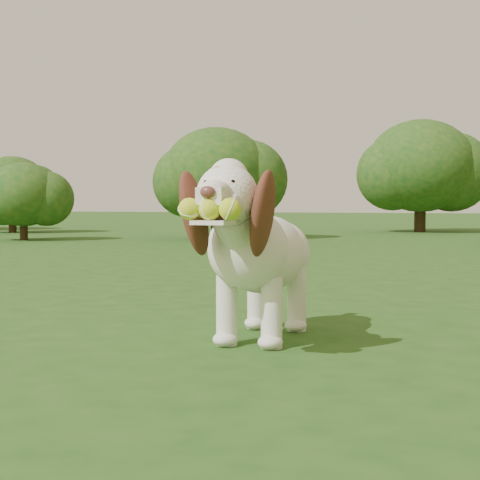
# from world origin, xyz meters

# --- Properties ---
(ground) EXTENTS (80.00, 80.00, 0.00)m
(ground) POSITION_xyz_m (0.00, 0.00, 0.00)
(ground) COLOR #204814
(ground) RESTS_ON ground
(dog) EXTENTS (0.44, 1.26, 0.82)m
(dog) POSITION_xyz_m (0.56, 0.38, 0.44)
(dog) COLOR white
(dog) RESTS_ON ground
(shrub_a) EXTENTS (1.25, 1.25, 1.30)m
(shrub_a) POSITION_xyz_m (-5.46, 7.88, 0.76)
(shrub_a) COLOR #382314
(shrub_a) RESTS_ON ground
(shrub_i) EXTENTS (2.29, 2.29, 2.37)m
(shrub_i) POSITION_xyz_m (0.76, 13.06, 1.39)
(shrub_i) COLOR #382314
(shrub_i) RESTS_ON ground
(shrub_b) EXTENTS (1.86, 1.86, 1.92)m
(shrub_b) POSITION_xyz_m (-2.50, 9.19, 1.13)
(shrub_b) COLOR #382314
(shrub_b) RESTS_ON ground
(shrub_e) EXTENTS (1.53, 1.53, 1.59)m
(shrub_e) POSITION_xyz_m (-7.36, 10.44, 0.93)
(shrub_e) COLOR #382314
(shrub_e) RESTS_ON ground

